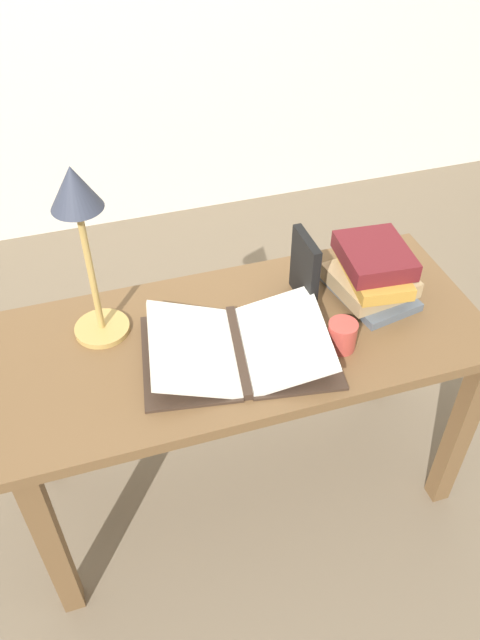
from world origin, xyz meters
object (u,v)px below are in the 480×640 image
object	(u,v)px
reading_lamp	(80,219)
book_stack_tall	(372,272)
open_book	(239,347)
coffee_mug	(342,335)
book_standing_upright	(305,269)

from	to	relation	value
reading_lamp	book_stack_tall	bearing A→B (deg)	-5.44
open_book	coffee_mug	world-z (taller)	coffee_mug
book_stack_tall	reading_lamp	size ratio (longest dim) A/B	0.61
book_stack_tall	reading_lamp	bearing A→B (deg)	174.56
book_standing_upright	reading_lamp	world-z (taller)	reading_lamp
book_stack_tall	coffee_mug	bearing A→B (deg)	-133.03
book_stack_tall	coffee_mug	distance (m)	0.25
book_stack_tall	book_standing_upright	distance (m)	0.20
coffee_mug	open_book	bearing A→B (deg)	167.53
open_book	book_stack_tall	size ratio (longest dim) A/B	1.82
reading_lamp	open_book	bearing A→B (deg)	-30.43
reading_lamp	book_standing_upright	bearing A→B (deg)	-3.44
open_book	reading_lamp	xyz separation A→B (m)	(-0.34, 0.20, 0.34)
open_book	reading_lamp	distance (m)	0.52
open_book	coffee_mug	bearing A→B (deg)	-3.56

